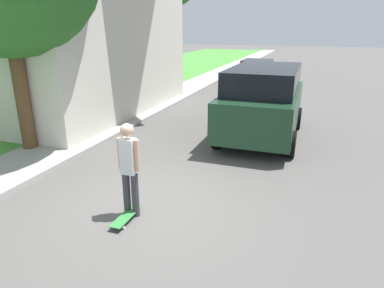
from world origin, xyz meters
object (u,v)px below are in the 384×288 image
Objects in this scene: suv_parked at (263,100)px; skateboard at (126,217)px; skateboarder at (129,166)px; car_down_street at (257,72)px.

skateboard is at bearing -104.62° from suv_parked.
suv_parked is 5.61m from skateboarder.
skateboard is (0.40, -16.15, -0.61)m from car_down_street.
skateboard is at bearing -88.59° from car_down_street.
suv_parked is 5.86× the size of skateboard.
suv_parked is 5.92m from skateboard.
car_down_street is 16.17m from skateboard.
car_down_street reaches higher than skateboard.
skateboarder is at bearing -88.58° from car_down_street.
car_down_street is at bearing 91.42° from skateboarder.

